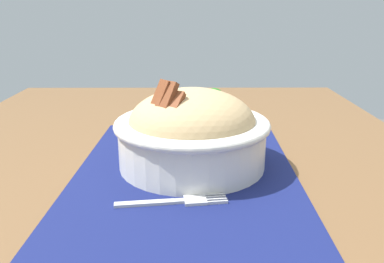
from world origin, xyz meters
TOP-DOWN VIEW (x-y plane):
  - table at (0.00, 0.00)m, footprint 1.25×0.83m
  - placemat at (-0.03, 0.03)m, footprint 0.46×0.31m
  - bowl at (-0.06, 0.04)m, footprint 0.23×0.23m
  - fork at (0.05, 0.02)m, footprint 0.03×0.13m

SIDE VIEW (x-z plane):
  - table at x=0.00m, z-range 0.32..1.10m
  - placemat at x=-0.03m, z-range 0.78..0.78m
  - fork at x=0.05m, z-range 0.78..0.78m
  - bowl at x=-0.06m, z-range 0.77..0.89m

